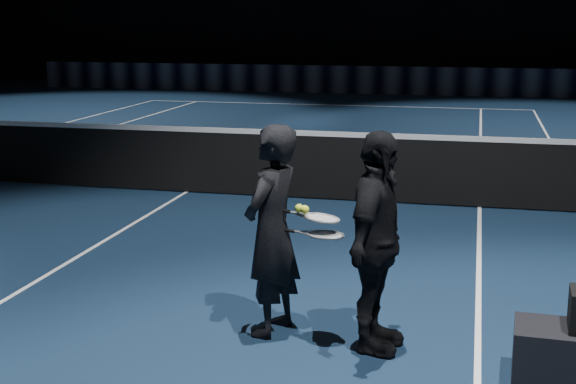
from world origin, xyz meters
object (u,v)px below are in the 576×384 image
(player_b, at_px, (376,243))
(tennis_balls, at_px, (302,207))
(racket_upper, at_px, (322,218))
(racket_lower, at_px, (326,235))
(player_a, at_px, (272,231))

(player_b, height_order, tennis_balls, player_b)
(racket_upper, bearing_deg, player_b, -9.08)
(player_b, distance_m, tennis_balls, 0.63)
(player_b, relative_size, racket_upper, 2.46)
(tennis_balls, bearing_deg, racket_lower, -11.80)
(racket_lower, relative_size, tennis_balls, 5.67)
(racket_lower, height_order, tennis_balls, tennis_balls)
(racket_lower, bearing_deg, player_a, 180.00)
(player_a, height_order, racket_upper, player_a)
(player_a, bearing_deg, racket_upper, 99.71)
(player_a, xyz_separation_m, racket_upper, (0.40, -0.03, 0.13))
(racket_lower, xyz_separation_m, racket_upper, (-0.04, 0.05, 0.12))
(player_b, distance_m, racket_upper, 0.47)
(tennis_balls, bearing_deg, player_a, 170.79)
(racket_lower, distance_m, tennis_balls, 0.28)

